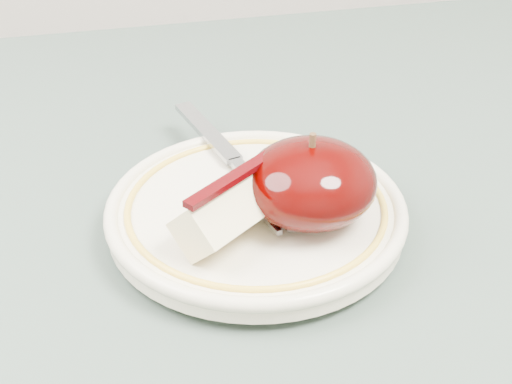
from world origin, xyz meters
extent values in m
cylinder|color=olive|center=(0.40, 0.40, 0.35)|extent=(0.05, 0.05, 0.71)
cube|color=#3C4A44|center=(0.00, 0.00, 0.73)|extent=(0.90, 0.90, 0.04)
cylinder|color=beige|center=(0.02, 0.08, 0.75)|extent=(0.10, 0.10, 0.01)
cylinder|color=beige|center=(0.02, 0.08, 0.76)|extent=(0.18, 0.18, 0.01)
torus|color=beige|center=(0.02, 0.08, 0.77)|extent=(0.19, 0.19, 0.01)
torus|color=gold|center=(0.02, 0.08, 0.77)|extent=(0.16, 0.16, 0.00)
ellipsoid|color=black|center=(0.04, 0.06, 0.79)|extent=(0.08, 0.07, 0.05)
cylinder|color=#472D19|center=(0.04, 0.06, 0.82)|extent=(0.00, 0.00, 0.01)
cube|color=#FFEEBB|center=(0.00, 0.05, 0.79)|extent=(0.09, 0.08, 0.04)
cube|color=#330103|center=(0.00, 0.05, 0.81)|extent=(0.07, 0.06, 0.00)
cube|color=gray|center=(0.00, 0.17, 0.77)|extent=(0.03, 0.09, 0.00)
cube|color=gray|center=(0.01, 0.11, 0.77)|extent=(0.01, 0.03, 0.00)
cube|color=gray|center=(0.02, 0.09, 0.77)|extent=(0.03, 0.03, 0.00)
cube|color=gray|center=(0.04, 0.06, 0.77)|extent=(0.01, 0.04, 0.00)
cube|color=gray|center=(0.03, 0.06, 0.77)|extent=(0.01, 0.04, 0.00)
cube|color=gray|center=(0.02, 0.06, 0.77)|extent=(0.01, 0.04, 0.00)
cube|color=gray|center=(0.02, 0.06, 0.77)|extent=(0.01, 0.04, 0.00)
camera|label=1|loc=(-0.07, -0.27, 1.02)|focal=50.00mm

